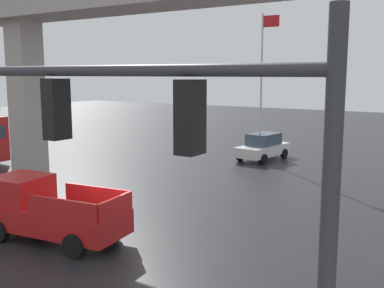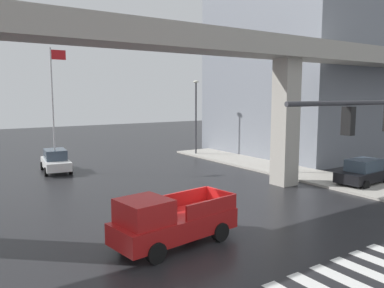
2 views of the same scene
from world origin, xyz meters
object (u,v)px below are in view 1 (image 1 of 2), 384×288
(pickup_truck, at_px, (47,211))
(sedan_white, at_px, (263,147))
(flagpole, at_px, (263,76))
(traffic_signal_mast, at_px, (65,139))

(pickup_truck, relative_size, sedan_white, 1.19)
(pickup_truck, xyz_separation_m, sedan_white, (0.09, 17.48, -0.14))
(pickup_truck, height_order, flagpole, flagpole)
(pickup_truck, bearing_deg, sedan_white, 89.71)
(pickup_truck, xyz_separation_m, flagpole, (0.09, 17.20, 4.43))
(pickup_truck, height_order, traffic_signal_mast, traffic_signal_mast)
(sedan_white, bearing_deg, pickup_truck, -90.29)
(traffic_signal_mast, bearing_deg, sedan_white, 107.51)
(pickup_truck, xyz_separation_m, traffic_signal_mast, (7.37, -5.59, 3.69))
(traffic_signal_mast, bearing_deg, flagpole, 107.70)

